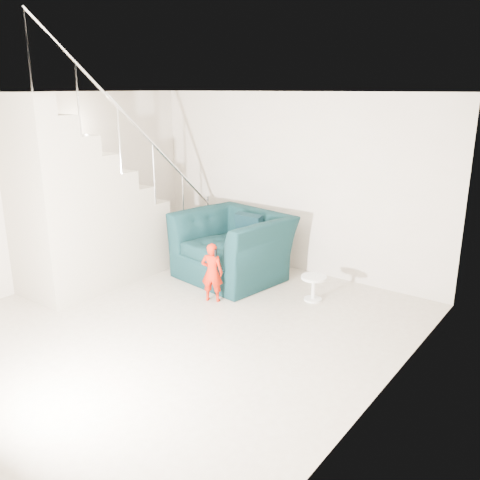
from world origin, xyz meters
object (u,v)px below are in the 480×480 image
object	(u,v)px
side_table	(314,284)
staircase	(94,218)
toddler	(212,272)
armchair	(233,246)

from	to	relation	value
side_table	staircase	distance (m)	3.26
toddler	staircase	size ratio (longest dim) A/B	0.22
armchair	staircase	bearing A→B (deg)	-131.87
toddler	staircase	world-z (taller)	staircase
armchair	side_table	xyz separation A→B (m)	(1.39, -0.04, -0.26)
armchair	side_table	size ratio (longest dim) A/B	4.38
staircase	armchair	bearing A→B (deg)	39.96
toddler	armchair	bearing A→B (deg)	-94.08
toddler	staircase	xyz separation A→B (m)	(-1.85, -0.42, 0.54)
armchair	side_table	distance (m)	1.42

